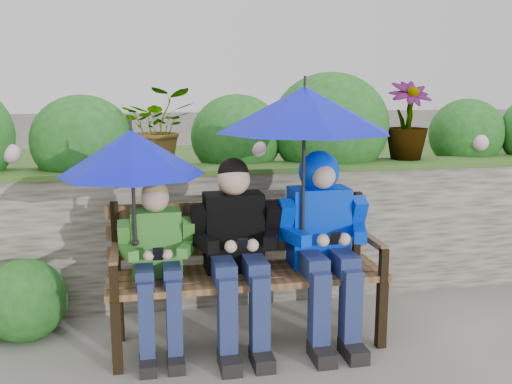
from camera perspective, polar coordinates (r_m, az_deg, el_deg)
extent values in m
plane|color=#5B5A50|center=(3.88, 0.31, -14.21)|extent=(60.00, 60.00, 0.00)
cube|color=#514E43|center=(4.40, -1.73, -4.21)|extent=(8.00, 0.40, 1.00)
cube|color=#2A4722|center=(4.30, -1.77, 2.38)|extent=(8.00, 0.42, 0.04)
cube|color=#2A4722|center=(5.56, -3.89, -1.26)|extent=(8.00, 2.00, 0.96)
ellipsoid|color=#1D4E12|center=(4.36, -16.94, 4.89)|extent=(0.75, 0.60, 0.67)
ellipsoid|color=#1D4E12|center=(4.60, -1.91, 5.61)|extent=(0.74, 0.60, 0.67)
ellipsoid|color=#1D4E12|center=(4.70, 7.45, 6.49)|extent=(0.98, 0.78, 0.88)
ellipsoid|color=#1D4E12|center=(5.37, 20.32, 5.49)|extent=(0.68, 0.55, 0.61)
sphere|color=#E7A3D0|center=(4.40, -23.32, 3.54)|extent=(0.14, 0.14, 0.14)
sphere|color=#E7A3D0|center=(4.41, 0.12, 4.43)|extent=(0.14, 0.14, 0.14)
sphere|color=#E7A3D0|center=(5.15, 21.49, 4.60)|extent=(0.14, 0.14, 0.14)
imported|color=#1D4E12|center=(4.30, -9.70, 6.42)|extent=(0.53, 0.46, 0.58)
imported|color=#1D4E12|center=(4.80, 14.92, 6.93)|extent=(0.35, 0.35, 0.63)
sphere|color=#1D4E12|center=(4.11, -22.17, -10.02)|extent=(0.55, 0.55, 0.55)
cube|color=black|center=(3.44, -13.76, -13.95)|extent=(0.06, 0.06, 0.43)
cube|color=black|center=(3.84, -13.56, -11.27)|extent=(0.06, 0.06, 0.43)
cube|color=black|center=(3.73, 12.44, -11.87)|extent=(0.06, 0.06, 0.43)
cube|color=black|center=(4.10, 9.95, -9.66)|extent=(0.06, 0.06, 0.43)
cube|color=brown|center=(3.44, -0.18, -9.39)|extent=(1.73, 0.10, 0.04)
cube|color=brown|center=(3.55, -0.59, -8.71)|extent=(1.73, 0.10, 0.04)
cube|color=brown|center=(3.67, -0.97, -8.07)|extent=(1.73, 0.10, 0.04)
cube|color=brown|center=(3.79, -1.33, -7.47)|extent=(1.73, 0.10, 0.04)
cube|color=black|center=(3.71, -13.86, -4.61)|extent=(0.05, 0.05, 0.48)
cube|color=brown|center=(3.49, -13.97, -6.07)|extent=(0.05, 0.45, 0.04)
cube|color=black|center=(3.32, -14.01, -8.89)|extent=(0.05, 0.05, 0.21)
cube|color=black|center=(3.98, 10.06, -3.40)|extent=(0.05, 0.05, 0.48)
cube|color=brown|center=(3.78, 11.36, -4.67)|extent=(0.05, 0.45, 0.04)
cube|color=black|center=(3.62, 12.64, -7.16)|extent=(0.05, 0.05, 0.21)
cube|color=brown|center=(3.80, -1.48, -5.44)|extent=(1.73, 0.03, 0.09)
cube|color=brown|center=(3.76, -1.49, -3.47)|extent=(1.73, 0.03, 0.09)
cube|color=brown|center=(3.73, -1.50, -1.47)|extent=(1.73, 0.03, 0.09)
cube|color=#4D8939|center=(3.58, -9.92, -4.98)|extent=(0.30, 0.18, 0.41)
sphere|color=#CBA88D|center=(3.49, -10.06, -0.64)|extent=(0.17, 0.17, 0.17)
sphere|color=#9F7E48|center=(3.50, -10.08, -0.13)|extent=(0.16, 0.16, 0.16)
cube|color=navy|center=(3.49, -11.09, -8.05)|extent=(0.11, 0.28, 0.11)
cube|color=navy|center=(3.45, -10.89, -12.94)|extent=(0.09, 0.10, 0.52)
cube|color=black|center=(3.50, -10.74, -16.69)|extent=(0.10, 0.20, 0.07)
cube|color=navy|center=(3.49, -8.44, -7.94)|extent=(0.11, 0.28, 0.11)
cube|color=navy|center=(3.45, -8.17, -12.82)|extent=(0.09, 0.10, 0.52)
cube|color=black|center=(3.50, -8.01, -16.57)|extent=(0.10, 0.20, 0.07)
cube|color=#4D8939|center=(3.52, -13.05, -4.46)|extent=(0.07, 0.16, 0.23)
cube|color=#4D8939|center=(3.43, -12.59, -5.95)|extent=(0.11, 0.19, 0.06)
sphere|color=#CBA88D|center=(3.35, -10.69, -6.27)|extent=(0.06, 0.06, 0.06)
cube|color=#4D8939|center=(3.53, -6.82, -4.21)|extent=(0.07, 0.16, 0.23)
cube|color=#4D8939|center=(3.44, -7.07, -5.72)|extent=(0.11, 0.19, 0.06)
sphere|color=#CBA88D|center=(3.35, -8.86, -6.19)|extent=(0.06, 0.06, 0.06)
cube|color=black|center=(3.34, -9.78, -6.13)|extent=(0.06, 0.07, 0.09)
cube|color=black|center=(3.61, -2.27, -3.98)|extent=(0.37, 0.21, 0.49)
sphere|color=#CBA88D|center=(3.52, -2.26, 1.28)|extent=(0.20, 0.20, 0.20)
sphere|color=black|center=(3.52, -2.29, 1.88)|extent=(0.19, 0.19, 0.19)
cube|color=navy|center=(3.49, -3.36, -7.67)|extent=(0.13, 0.34, 0.13)
cube|color=navy|center=(3.42, -2.87, -12.82)|extent=(0.11, 0.12, 0.54)
cube|color=black|center=(3.46, -2.66, -16.65)|extent=(0.12, 0.24, 0.09)
cube|color=navy|center=(3.52, -0.21, -7.48)|extent=(0.13, 0.34, 0.13)
cube|color=navy|center=(3.46, 0.37, -12.57)|extent=(0.11, 0.12, 0.54)
cube|color=black|center=(3.50, 0.60, -16.37)|extent=(0.12, 0.24, 0.09)
cube|color=black|center=(3.51, -5.85, -3.36)|extent=(0.09, 0.20, 0.27)
cube|color=black|center=(3.40, -5.04, -5.13)|extent=(0.14, 0.23, 0.08)
sphere|color=#CBA88D|center=(3.33, -2.54, -5.46)|extent=(0.08, 0.08, 0.08)
cube|color=black|center=(3.59, 1.51, -3.01)|extent=(0.09, 0.20, 0.27)
cube|color=black|center=(3.47, 1.51, -4.78)|extent=(0.14, 0.23, 0.08)
sphere|color=#CBA88D|center=(3.35, -0.35, -5.34)|extent=(0.08, 0.08, 0.08)
cube|color=black|center=(3.33, -1.41, -5.28)|extent=(0.06, 0.07, 0.09)
cube|color=#001EC8|center=(3.74, 6.25, -3.40)|extent=(0.38, 0.22, 0.51)
sphere|color=#CBA88D|center=(3.65, 6.46, 1.86)|extent=(0.21, 0.21, 0.21)
sphere|color=#001EC8|center=(3.68, 6.32, 2.08)|extent=(0.26, 0.26, 0.26)
sphere|color=#CBA88D|center=(3.60, 6.73, 1.57)|extent=(0.16, 0.16, 0.16)
cube|color=navy|center=(3.60, 5.54, -7.07)|extent=(0.13, 0.35, 0.13)
cube|color=navy|center=(3.53, 6.33, -12.07)|extent=(0.11, 0.12, 0.54)
cube|color=black|center=(3.57, 6.60, -15.79)|extent=(0.12, 0.24, 0.09)
cube|color=navy|center=(3.66, 8.55, -6.83)|extent=(0.13, 0.35, 0.13)
cube|color=navy|center=(3.60, 9.42, -11.74)|extent=(0.11, 0.12, 0.54)
cube|color=black|center=(3.63, 9.70, -15.39)|extent=(0.12, 0.24, 0.09)
cube|color=#001EC8|center=(3.61, 2.94, -2.79)|extent=(0.09, 0.20, 0.28)
cube|color=#001EC8|center=(3.50, 4.05, -4.54)|extent=(0.14, 0.23, 0.08)
sphere|color=#CBA88D|center=(3.45, 6.73, -4.82)|extent=(0.08, 0.08, 0.08)
cube|color=#001EC8|center=(3.75, 10.00, -2.40)|extent=(0.09, 0.20, 0.28)
cube|color=#001EC8|center=(3.63, 10.31, -4.13)|extent=(0.14, 0.23, 0.08)
sphere|color=#CBA88D|center=(3.49, 8.81, -4.68)|extent=(0.08, 0.08, 0.08)
cube|color=black|center=(3.46, 7.84, -4.62)|extent=(0.06, 0.07, 0.09)
cone|color=#040DC3|center=(3.37, -12.32, 3.87)|extent=(0.85, 0.85, 0.26)
cylinder|color=black|center=(3.35, -12.43, 6.60)|extent=(0.02, 0.02, 0.06)
cylinder|color=black|center=(3.41, -12.14, -0.61)|extent=(0.02, 0.02, 0.54)
sphere|color=black|center=(3.47, -11.97, -4.95)|extent=(0.04, 0.04, 0.04)
cone|color=#040DC3|center=(3.47, 4.87, 8.25)|extent=(1.08, 1.08, 0.27)
cylinder|color=black|center=(3.46, 4.91, 11.01)|extent=(0.02, 0.02, 0.06)
cylinder|color=black|center=(3.50, 4.77, 2.06)|extent=(0.02, 0.02, 0.76)
sphere|color=black|center=(3.58, 4.67, -3.93)|extent=(0.04, 0.04, 0.04)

